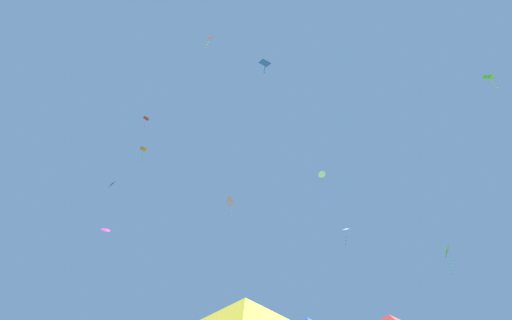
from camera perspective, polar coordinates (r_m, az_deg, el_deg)
canopy_tent_yellow at (r=14.12m, az=-1.86°, el=-27.30°), size 3.28×3.28×3.51m
kite_red_box at (r=42.74m, az=-20.42°, el=7.46°), size 0.77×0.45×1.66m
kite_white_delta at (r=38.99m, az=12.90°, el=-2.76°), size 1.11×1.01×1.93m
kite_pink_delta at (r=34.59m, az=-4.77°, el=-7.90°), size 1.30×1.47×2.63m
kite_magenta_delta at (r=31.31m, az=-26.93°, el=-11.97°), size 1.13×1.11×0.57m
kite_lime_box at (r=30.75m, az=38.68°, el=12.51°), size 0.50×0.74×1.60m
kite_white_diamond at (r=39.18m, az=17.29°, el=-12.79°), size 1.23×1.36×2.20m
kite_blue_diamond at (r=29.87m, az=1.96°, el=18.30°), size 1.21×1.05×2.11m
kite_lime_diamond at (r=28.78m, az=33.30°, el=-14.81°), size 0.77×0.86×2.20m
kite_orange_box at (r=45.83m, az=-20.85°, el=1.85°), size 1.30×1.08×2.68m
kite_pink_diamond at (r=26.87m, az=-8.85°, el=22.47°), size 0.66×0.72×1.67m
kite_black_diamond at (r=29.08m, az=-26.06°, el=-4.25°), size 0.63×0.63×0.67m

